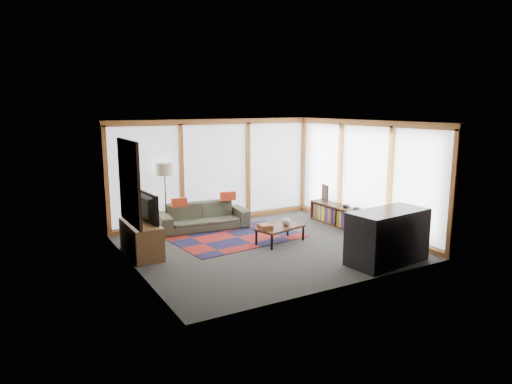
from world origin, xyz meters
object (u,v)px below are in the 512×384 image
bar_counter (388,237)px  tv_console (141,239)px  floor_lamp (165,197)px  bookshelf (340,216)px  television (143,207)px  sofa (203,216)px  coffee_table (280,235)px

bar_counter → tv_console: bearing=139.0°
floor_lamp → bookshelf: (3.85, -1.70, -0.57)m
tv_console → bar_counter: bearing=-35.0°
floor_lamp → television: floor_lamp is taller
sofa → floor_lamp: (-0.83, 0.24, 0.50)m
floor_lamp → tv_console: floor_lamp is taller
floor_lamp → tv_console: size_ratio=1.24×
coffee_table → television: size_ratio=1.04×
tv_console → floor_lamp: bearing=55.2°
tv_console → television: television is taller
floor_lamp → coffee_table: (1.83, -2.12, -0.64)m
sofa → bar_counter: 4.45m
tv_console → television: size_ratio=1.26×
sofa → floor_lamp: bearing=169.1°
television → bar_counter: size_ratio=0.65×
television → bar_counter: 4.75m
sofa → television: (-1.76, -1.16, 0.64)m
floor_lamp → bookshelf: size_ratio=0.82×
television → bar_counter: bearing=-129.7°
coffee_table → floor_lamp: bearing=130.9°
coffee_table → television: 2.96m
floor_lamp → sofa: bearing=-16.4°
sofa → bookshelf: bearing=-20.2°
coffee_table → tv_console: bearing=166.7°
sofa → bookshelf: size_ratio=1.07×
tv_console → sofa: bearing=33.2°
floor_lamp → television: 1.69m
tv_console → bookshelf: bearing=-3.0°
floor_lamp → television: bearing=-123.7°
bookshelf → tv_console: tv_console is taller
floor_lamp → bookshelf: bearing=-23.8°
bookshelf → tv_console: 4.86m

